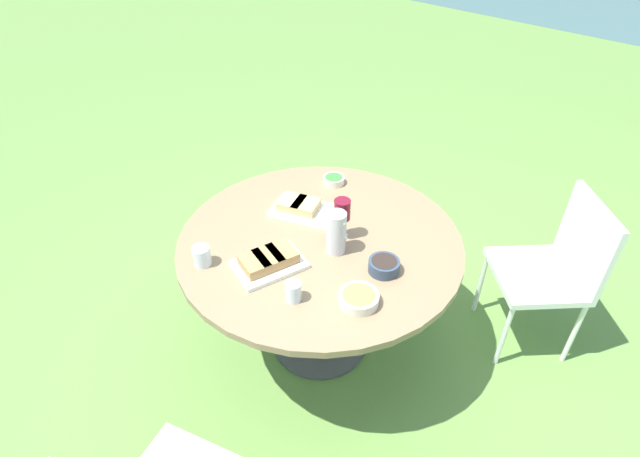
{
  "coord_description": "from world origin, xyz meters",
  "views": [
    {
      "loc": [
        1.27,
        -1.34,
        2.21
      ],
      "look_at": [
        0.0,
        0.0,
        0.8
      ],
      "focal_mm": 28.0,
      "sensor_mm": 36.0,
      "label": 1
    }
  ],
  "objects_px": {
    "chair_near_right": "(555,264)",
    "water_pitcher": "(336,233)",
    "dining_table": "(320,255)",
    "wine_glass": "(342,211)"
  },
  "relations": [
    {
      "from": "dining_table",
      "to": "wine_glass",
      "type": "distance_m",
      "value": 0.27
    },
    {
      "from": "dining_table",
      "to": "wine_glass",
      "type": "height_order",
      "value": "wine_glass"
    },
    {
      "from": "wine_glass",
      "to": "dining_table",
      "type": "bearing_deg",
      "value": -126.44
    },
    {
      "from": "chair_near_right",
      "to": "water_pitcher",
      "type": "bearing_deg",
      "value": -129.08
    },
    {
      "from": "water_pitcher",
      "to": "wine_glass",
      "type": "height_order",
      "value": "water_pitcher"
    },
    {
      "from": "chair_near_right",
      "to": "dining_table",
      "type": "bearing_deg",
      "value": -133.7
    },
    {
      "from": "chair_near_right",
      "to": "wine_glass",
      "type": "height_order",
      "value": "wine_glass"
    },
    {
      "from": "water_pitcher",
      "to": "wine_glass",
      "type": "relative_size",
      "value": 1.02
    },
    {
      "from": "water_pitcher",
      "to": "wine_glass",
      "type": "distance_m",
      "value": 0.12
    },
    {
      "from": "wine_glass",
      "to": "chair_near_right",
      "type": "bearing_deg",
      "value": 45.62
    }
  ]
}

